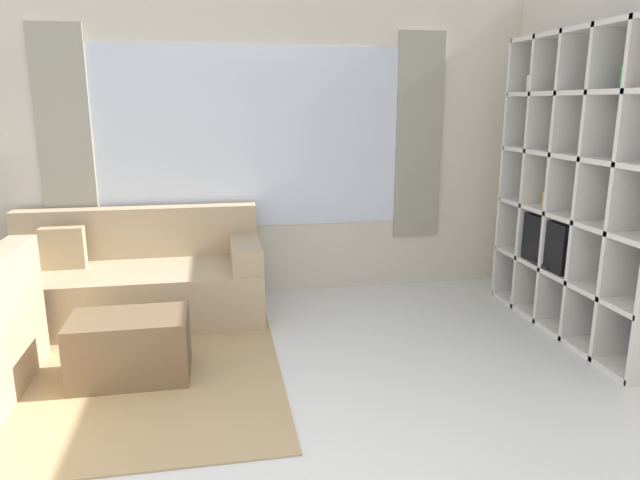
# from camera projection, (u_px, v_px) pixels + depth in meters

# --- Properties ---
(wall_back) EXTENTS (6.29, 0.11, 2.70)m
(wall_back) POSITION_uv_depth(u_px,v_px,m) (251.00, 149.00, 5.16)
(wall_back) COLOR beige
(wall_back) RESTS_ON ground_plane
(wall_right) EXTENTS (0.07, 4.51, 2.70)m
(wall_right) POSITION_uv_depth(u_px,v_px,m) (635.00, 163.00, 4.01)
(wall_right) COLOR beige
(wall_right) RESTS_ON ground_plane
(area_rug) EXTENTS (2.72, 2.27, 0.01)m
(area_rug) POSITION_uv_depth(u_px,v_px,m) (72.00, 376.00, 3.76)
(area_rug) COLOR tan
(area_rug) RESTS_ON ground_plane
(shelving_unit) EXTENTS (0.36, 1.85, 2.29)m
(shelving_unit) POSITION_uv_depth(u_px,v_px,m) (584.00, 188.00, 4.28)
(shelving_unit) COLOR #232328
(shelving_unit) RESTS_ON ground_plane
(couch_main) EXTENTS (2.05, 0.93, 0.88)m
(couch_main) POSITION_uv_depth(u_px,v_px,m) (136.00, 281.00, 4.75)
(couch_main) COLOR tan
(couch_main) RESTS_ON ground_plane
(ottoman) EXTENTS (0.74, 0.46, 0.43)m
(ottoman) POSITION_uv_depth(u_px,v_px,m) (131.00, 348.00, 3.69)
(ottoman) COLOR brown
(ottoman) RESTS_ON ground_plane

